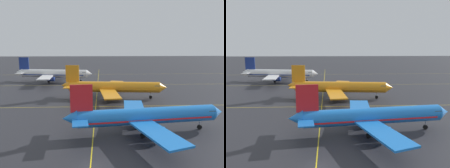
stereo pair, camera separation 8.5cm
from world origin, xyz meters
TOP-DOWN VIEW (x-y plane):
  - ground_plane at (0.00, 0.00)m, footprint 600.00×600.00m
  - airliner_front_gate at (11.16, 13.07)m, footprint 35.33×30.25m
  - airliner_second_row at (5.68, 44.79)m, footprint 36.96×31.70m
  - airliner_third_row at (-22.07, 80.11)m, footprint 38.73×33.11m
  - taxiway_markings at (0.00, 52.26)m, footprint 164.49×159.15m

SIDE VIEW (x-z plane):
  - ground_plane at x=0.00m, z-range 0.00..0.00m
  - taxiway_markings at x=0.00m, z-range 0.00..0.01m
  - airliner_front_gate at x=11.16m, z-range -1.74..9.24m
  - airliner_second_row at x=5.68m, z-range -1.82..9.66m
  - airliner_third_row at x=-22.07m, z-range -1.91..10.13m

